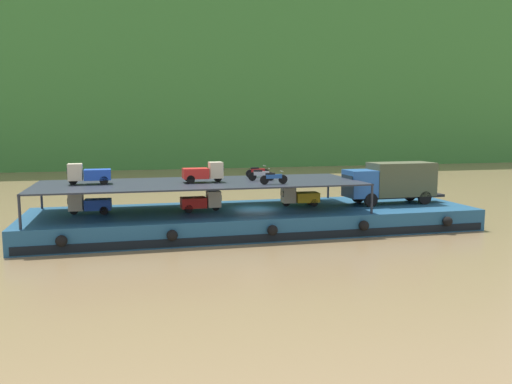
{
  "coord_description": "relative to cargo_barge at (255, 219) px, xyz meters",
  "views": [
    {
      "loc": [
        -8.67,
        -34.89,
        7.33
      ],
      "look_at": [
        0.07,
        0.0,
        2.7
      ],
      "focal_mm": 36.05,
      "sensor_mm": 36.0,
      "label": 1
    }
  ],
  "objects": [
    {
      "name": "mini_truck_upper_mid",
      "position": [
        -3.65,
        -0.11,
        3.44
      ],
      "size": [
        2.76,
        1.23,
        1.38
      ],
      "color": "red",
      "rests_on": "cargo_rack"
    },
    {
      "name": "hillside_far_bank",
      "position": [
        -0.0,
        71.13,
        21.45
      ],
      "size": [
        142.25,
        37.54,
        39.41
      ],
      "color": "#387533",
      "rests_on": "ground"
    },
    {
      "name": "mini_truck_lower_mid",
      "position": [
        3.48,
        0.55,
        1.44
      ],
      "size": [
        2.77,
        1.25,
        1.38
      ],
      "color": "gold",
      "rests_on": "cargo_barge"
    },
    {
      "name": "covered_lorry",
      "position": [
        10.59,
        -0.06,
        2.44
      ],
      "size": [
        7.88,
        2.39,
        3.1
      ],
      "color": "#285BA3",
      "rests_on": "cargo_barge"
    },
    {
      "name": "motorcycle_upper_port",
      "position": [
        0.67,
        -2.34,
        3.18
      ],
      "size": [
        1.9,
        0.55,
        0.87
      ],
      "color": "black",
      "rests_on": "cargo_rack"
    },
    {
      "name": "mini_truck_upper_stern",
      "position": [
        -11.2,
        0.59,
        3.44
      ],
      "size": [
        2.76,
        1.24,
        1.38
      ],
      "color": "#1E47B7",
      "rests_on": "cargo_rack"
    },
    {
      "name": "mini_truck_lower_stern",
      "position": [
        -11.24,
        0.63,
        1.44
      ],
      "size": [
        2.77,
        1.25,
        1.38
      ],
      "color": "#1E47B7",
      "rests_on": "cargo_barge"
    },
    {
      "name": "mini_truck_lower_aft",
      "position": [
        -3.82,
        -0.08,
        1.44
      ],
      "size": [
        2.76,
        1.24,
        1.38
      ],
      "color": "red",
      "rests_on": "cargo_barge"
    },
    {
      "name": "motorcycle_upper_centre",
      "position": [
        0.44,
        0.03,
        3.18
      ],
      "size": [
        1.9,
        0.55,
        0.87
      ],
      "color": "black",
      "rests_on": "cargo_rack"
    },
    {
      "name": "motorcycle_upper_stbd",
      "position": [
        0.78,
        2.39,
        3.18
      ],
      "size": [
        1.9,
        0.55,
        0.87
      ],
      "color": "black",
      "rests_on": "cargo_rack"
    },
    {
      "name": "cargo_rack",
      "position": [
        -3.8,
        0.03,
        2.69
      ],
      "size": [
        21.94,
        7.88,
        2.0
      ],
      "color": "#232833",
      "rests_on": "cargo_barge"
    },
    {
      "name": "ground_plane",
      "position": [
        -0.0,
        0.03,
        -0.75
      ],
      "size": [
        400.0,
        400.0,
        0.0
      ],
      "primitive_type": "plane",
      "color": "olive"
    },
    {
      "name": "cargo_barge",
      "position": [
        0.0,
        0.0,
        0.0
      ],
      "size": [
        31.14,
        9.21,
        1.5
      ],
      "color": "navy",
      "rests_on": "ground"
    }
  ]
}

